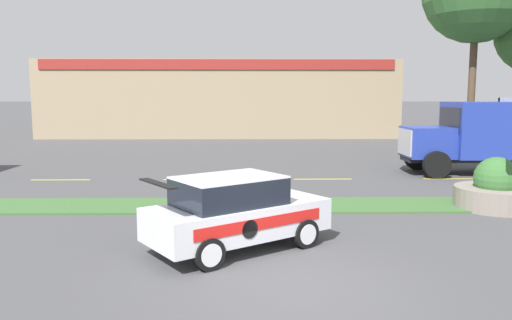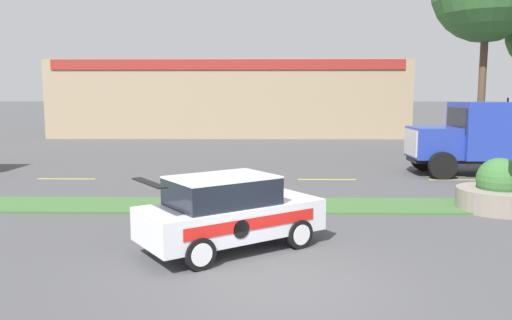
% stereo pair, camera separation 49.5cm
% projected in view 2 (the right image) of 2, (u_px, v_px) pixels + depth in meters
% --- Properties ---
extents(ground_plane, '(600.00, 600.00, 0.00)m').
position_uv_depth(ground_plane, '(279.00, 285.00, 9.08)').
color(ground_plane, '#474749').
extents(grass_verge, '(120.00, 2.14, 0.06)m').
position_uv_depth(grass_verge, '(273.00, 205.00, 15.57)').
color(grass_verge, '#3D6633').
rests_on(grass_verge, ground_plane).
extents(centre_line_3, '(2.40, 0.14, 0.01)m').
position_uv_depth(centre_line_3, '(67.00, 179.00, 20.72)').
color(centre_line_3, yellow).
rests_on(centre_line_3, ground_plane).
extents(centre_line_4, '(2.40, 0.14, 0.01)m').
position_uv_depth(centre_line_4, '(196.00, 179.00, 20.64)').
color(centre_line_4, yellow).
rests_on(centre_line_4, ground_plane).
extents(centre_line_5, '(2.40, 0.14, 0.01)m').
position_uv_depth(centre_line_5, '(327.00, 179.00, 20.57)').
color(centre_line_5, yellow).
rests_on(centre_line_5, ground_plane).
extents(centre_line_6, '(2.40, 0.14, 0.01)m').
position_uv_depth(centre_line_6, '(458.00, 180.00, 20.49)').
color(centre_line_6, yellow).
rests_on(centre_line_6, ground_plane).
extents(rally_car, '(4.34, 3.77, 1.71)m').
position_uv_depth(rally_car, '(229.00, 211.00, 11.13)').
color(rally_car, silver).
rests_on(rally_car, ground_plane).
extents(stone_planter, '(2.42, 2.42, 1.59)m').
position_uv_depth(stone_planter, '(499.00, 192.00, 15.01)').
color(stone_planter, gray).
rests_on(stone_planter, ground_plane).
extents(store_building_backdrop, '(29.28, 12.10, 6.32)m').
position_uv_depth(store_building_backdrop, '(232.00, 99.00, 45.31)').
color(store_building_backdrop, '#9E896B').
rests_on(store_building_backdrop, ground_plane).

